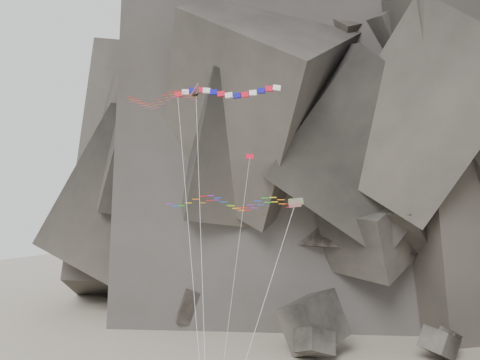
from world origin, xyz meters
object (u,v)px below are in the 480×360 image
at_px(banner_kite, 226,94).
at_px(parafoil_kite, 225,202).
at_px(delta_kite, 157,99).
at_px(pennant_kite, 242,216).

xyz_separation_m(banner_kite, parafoil_kite, (1.48, -2.95, -10.04)).
distance_m(delta_kite, pennant_kite, 17.04).
bearing_deg(banner_kite, parafoil_kite, -80.70).
relative_size(banner_kite, parafoil_kite, 1.52).
bearing_deg(banner_kite, pennant_kite, -71.92).
bearing_deg(banner_kite, delta_kite, 175.63).
height_order(parafoil_kite, pennant_kite, pennant_kite).
height_order(banner_kite, pennant_kite, banner_kite).
bearing_deg(parafoil_kite, pennant_kite, -77.75).
xyz_separation_m(delta_kite, parafoil_kite, (8.12, -1.41, -9.83)).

